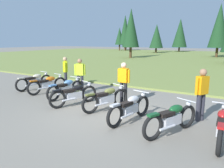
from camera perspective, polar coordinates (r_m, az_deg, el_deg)
The scene contains 15 objects.
ground_plane at distance 7.77m, azimuth -2.27°, elevation -7.29°, with size 140.00×140.00×0.00m, color gray.
grass_moorland at distance 32.55m, azimuth 23.53°, elevation 6.27°, with size 80.00×44.00×0.10m, color olive.
forest_treeline at distance 39.40m, azimuth 25.11°, elevation 12.91°, with size 39.45×28.31×8.68m.
motorcycle_cream at distance 11.79m, azimuth -20.05°, elevation 0.74°, with size 0.62×2.09×0.88m.
motorcycle_orange at distance 10.79m, azimuth -16.86°, elevation -0.01°, with size 0.74×2.06×0.88m.
motorcycle_sky_blue at distance 9.64m, azimuth -12.26°, elevation -1.11°, with size 0.62×2.10×0.88m.
motorcycle_black at distance 8.50m, azimuth -10.10°, elevation -2.72°, with size 0.91×2.01×0.88m.
motorcycle_olive at distance 7.81m, azimuth -1.51°, elevation -3.82°, with size 0.91×2.01×0.88m.
motorcycle_silver at distance 6.73m, azimuth 4.88°, elevation -6.40°, with size 0.69×2.08×0.88m.
motorcycle_british_green at distance 6.05m, azimuth 15.71°, elevation -8.91°, with size 1.02×1.95×0.88m.
motorcycle_red at distance 6.02m, azimuth 27.40°, elevation -9.91°, with size 0.62×2.10×0.88m.
rider_near_row_end at distance 8.47m, azimuth 3.15°, elevation 0.93°, with size 0.55×0.23×1.67m.
rider_checking_bike at distance 10.33m, azimuth -8.57°, elevation 2.74°, with size 0.51×0.35×1.67m.
rider_in_hivis_vest at distance 11.60m, azimuth -12.37°, elevation 3.56°, with size 0.40×0.45×1.67m.
rider_with_back_turned at distance 7.18m, azimuth 22.91°, elevation -1.92°, with size 0.38×0.48×1.67m.
Camera 1 is at (3.99, -6.17, 2.51)m, focal length 34.07 mm.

